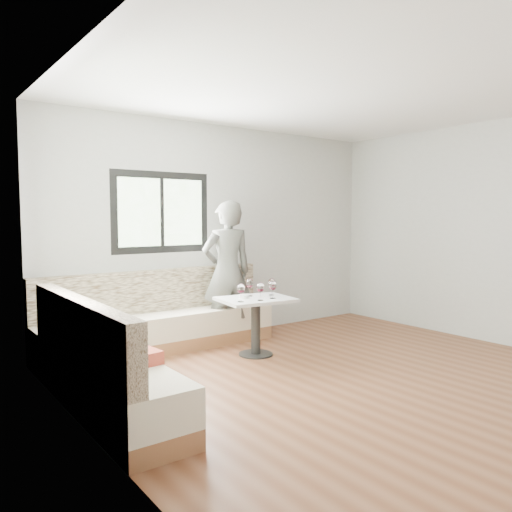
{
  "coord_description": "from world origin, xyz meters",
  "views": [
    {
      "loc": [
        -3.63,
        -3.14,
        1.6
      ],
      "look_at": [
        -0.18,
        1.51,
        1.14
      ],
      "focal_mm": 35.0,
      "sensor_mm": 36.0,
      "label": 1
    }
  ],
  "objects": [
    {
      "name": "wine_glass_e",
      "position": [
        0.01,
        1.46,
        0.81
      ],
      "size": [
        0.09,
        0.09,
        0.2
      ],
      "color": "white",
      "rests_on": "table"
    },
    {
      "name": "person",
      "position": [
        -0.19,
        2.11,
        0.9
      ],
      "size": [
        0.73,
        0.55,
        1.8
      ],
      "primitive_type": "imported",
      "rotation": [
        0.0,
        0.0,
        2.95
      ],
      "color": "#4D4C47",
      "rests_on": "ground"
    },
    {
      "name": "table",
      "position": [
        -0.26,
        1.41,
        0.5
      ],
      "size": [
        0.89,
        0.74,
        0.67
      ],
      "rotation": [
        0.0,
        0.0,
        -0.14
      ],
      "color": "black",
      "rests_on": "ground"
    },
    {
      "name": "wine_glass_b",
      "position": [
        -0.33,
        1.24,
        0.81
      ],
      "size": [
        0.09,
        0.09,
        0.2
      ],
      "color": "white",
      "rests_on": "table"
    },
    {
      "name": "olive_ramekin",
      "position": [
        -0.38,
        1.47,
        0.69
      ],
      "size": [
        0.11,
        0.11,
        0.04
      ],
      "color": "white",
      "rests_on": "table"
    },
    {
      "name": "banquette",
      "position": [
        -1.59,
        1.63,
        0.33
      ],
      "size": [
        2.9,
        2.8,
        0.95
      ],
      "color": "brown",
      "rests_on": "ground"
    },
    {
      "name": "room",
      "position": [
        -0.08,
        0.08,
        1.41
      ],
      "size": [
        5.01,
        5.01,
        2.81
      ],
      "color": "brown",
      "rests_on": "ground"
    },
    {
      "name": "wine_glass_a",
      "position": [
        -0.55,
        1.3,
        0.81
      ],
      "size": [
        0.09,
        0.09,
        0.2
      ],
      "color": "white",
      "rests_on": "table"
    },
    {
      "name": "wine_glass_c",
      "position": [
        -0.13,
        1.26,
        0.81
      ],
      "size": [
        0.09,
        0.09,
        0.2
      ],
      "color": "white",
      "rests_on": "table"
    },
    {
      "name": "wine_glass_d",
      "position": [
        -0.24,
        1.56,
        0.81
      ],
      "size": [
        0.09,
        0.09,
        0.2
      ],
      "color": "white",
      "rests_on": "table"
    }
  ]
}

